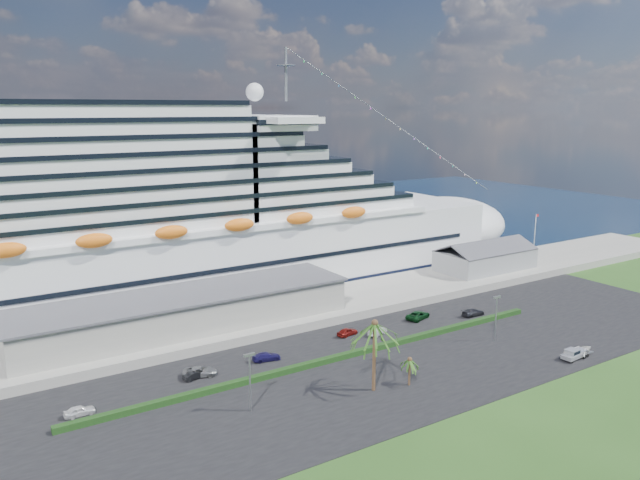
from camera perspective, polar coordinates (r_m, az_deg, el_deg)
ground at (r=97.46m, az=11.18°, el=-12.85°), size 420.00×420.00×0.00m
asphalt_lot at (r=104.88m, az=6.95°, el=-10.82°), size 140.00×38.00×0.12m
wharf at (r=126.75m, az=-1.45°, el=-6.25°), size 240.00×20.00×1.80m
water at (r=206.82m, az=-14.51°, el=0.29°), size 420.00×160.00×0.02m
cruise_ship at (r=135.50m, az=-14.66°, el=1.45°), size 191.00×38.00×54.00m
terminal_building at (r=115.17m, az=-12.22°, el=-6.27°), size 61.00×15.00×6.30m
port_shed at (r=158.07m, az=14.87°, el=-1.65°), size 24.00×12.31×7.37m
flagpole at (r=170.80m, az=19.05°, el=0.42°), size 1.08×0.16×12.00m
hedge at (r=103.88m, az=1.71°, el=-10.66°), size 88.00×1.10×0.90m
lamp_post_left at (r=86.36m, az=-6.44°, el=-12.16°), size 1.60×0.35×8.27m
lamp_post_right at (r=114.27m, az=15.80°, el=-6.43°), size 1.60×0.35×8.27m
palm_tall at (r=90.60m, az=5.02°, el=-8.31°), size 8.82×8.82×11.13m
palm_short at (r=94.84m, az=8.20°, el=-11.04°), size 3.53×3.53×4.56m
parked_car_0 at (r=92.39m, az=-21.13°, el=-14.36°), size 4.03×1.65×1.37m
parked_car_1 at (r=98.94m, az=-11.34°, el=-11.99°), size 3.98×1.96×1.26m
parked_car_2 at (r=99.64m, az=-10.91°, el=-11.73°), size 5.75×4.06×1.46m
parked_car_3 at (r=103.85m, az=-4.92°, el=-10.57°), size 4.96×2.71×1.36m
parked_car_4 at (r=114.20m, az=2.51°, el=-8.38°), size 4.45×2.42×1.43m
parked_car_5 at (r=114.90m, az=5.29°, el=-8.29°), size 4.66×3.02×1.45m
parked_car_6 at (r=124.08m, az=8.96°, el=-6.80°), size 6.22×4.17×1.59m
parked_car_7 at (r=128.13m, az=13.82°, el=-6.43°), size 5.05×2.18×1.45m
pickup_truck at (r=111.96m, az=22.21°, el=-9.58°), size 5.22×2.25×1.80m
boat_trailer at (r=113.70m, az=22.81°, el=-9.26°), size 5.49×3.52×1.58m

